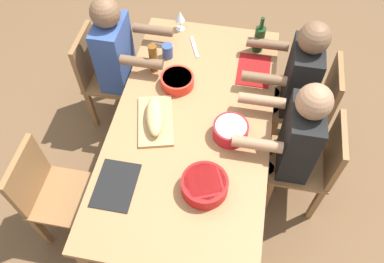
# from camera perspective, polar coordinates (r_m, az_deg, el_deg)

# --- Properties ---
(ground_plane) EXTENTS (8.00, 8.00, 0.00)m
(ground_plane) POSITION_cam_1_polar(r_m,az_deg,el_deg) (3.13, 0.00, -6.64)
(ground_plane) COLOR brown
(dining_table) EXTENTS (1.94, 1.02, 0.74)m
(dining_table) POSITION_cam_1_polar(r_m,az_deg,el_deg) (2.57, 0.00, 0.47)
(dining_table) COLOR #9E7044
(dining_table) RESTS_ON ground_plane
(chair_far_right) EXTENTS (0.40, 0.40, 0.85)m
(chair_far_right) POSITION_cam_1_polar(r_m,az_deg,el_deg) (3.22, -13.12, 8.35)
(chair_far_right) COLOR olive
(chair_far_right) RESTS_ON ground_plane
(diner_far_right) EXTENTS (0.41, 0.53, 1.20)m
(diner_far_right) POSITION_cam_1_polar(r_m,az_deg,el_deg) (3.01, -10.57, 10.79)
(diner_far_right) COLOR #2D2D38
(diner_far_right) RESTS_ON ground_plane
(chair_far_left) EXTENTS (0.40, 0.40, 0.85)m
(chair_far_left) POSITION_cam_1_polar(r_m,az_deg,el_deg) (2.69, -20.13, -8.32)
(chair_far_left) COLOR olive
(chair_far_left) RESTS_ON ground_plane
(chair_near_right) EXTENTS (0.40, 0.40, 0.85)m
(chair_near_right) POSITION_cam_1_polar(r_m,az_deg,el_deg) (3.08, 17.37, 4.12)
(chair_near_right) COLOR olive
(chair_near_right) RESTS_ON ground_plane
(diner_near_right) EXTENTS (0.41, 0.53, 1.20)m
(diner_near_right) POSITION_cam_1_polar(r_m,az_deg,el_deg) (2.89, 14.86, 7.38)
(diner_near_right) COLOR #2D2D38
(diner_near_right) RESTS_ON ground_plane
(chair_near_center) EXTENTS (0.40, 0.40, 0.85)m
(chair_near_center) POSITION_cam_1_polar(r_m,az_deg,el_deg) (2.76, 17.33, -4.31)
(chair_near_center) COLOR olive
(chair_near_center) RESTS_ON ground_plane
(diner_near_center) EXTENTS (0.41, 0.53, 1.20)m
(diner_near_center) POSITION_cam_1_polar(r_m,az_deg,el_deg) (2.55, 14.50, -1.27)
(diner_near_center) COLOR #2D2D38
(diner_near_center) RESTS_ON ground_plane
(serving_bowl_fruit) EXTENTS (0.23, 0.23, 0.08)m
(serving_bowl_fruit) POSITION_cam_1_polar(r_m,az_deg,el_deg) (2.68, -2.18, 7.55)
(serving_bowl_fruit) COLOR red
(serving_bowl_fruit) RESTS_ON dining_table
(serving_bowl_pasta) EXTENTS (0.22, 0.22, 0.10)m
(serving_bowl_pasta) POSITION_cam_1_polar(r_m,az_deg,el_deg) (2.41, 5.71, 0.24)
(serving_bowl_pasta) COLOR #B21923
(serving_bowl_pasta) RESTS_ON dining_table
(serving_bowl_greens) EXTENTS (0.27, 0.27, 0.09)m
(serving_bowl_greens) POSITION_cam_1_polar(r_m,az_deg,el_deg) (2.20, 1.88, -7.85)
(serving_bowl_greens) COLOR red
(serving_bowl_greens) RESTS_ON dining_table
(cutting_board) EXTENTS (0.44, 0.31, 0.02)m
(cutting_board) POSITION_cam_1_polar(r_m,az_deg,el_deg) (2.51, -5.39, 1.59)
(cutting_board) COLOR tan
(cutting_board) RESTS_ON dining_table
(bread_loaf) EXTENTS (0.34, 0.19, 0.09)m
(bread_loaf) POSITION_cam_1_polar(r_m,az_deg,el_deg) (2.46, -5.49, 2.35)
(bread_loaf) COLOR tan
(bread_loaf) RESTS_ON cutting_board
(wine_bottle) EXTENTS (0.08, 0.08, 0.29)m
(wine_bottle) POSITION_cam_1_polar(r_m,az_deg,el_deg) (2.93, 9.89, 13.38)
(wine_bottle) COLOR #193819
(wine_bottle) RESTS_ON dining_table
(beer_bottle) EXTENTS (0.06, 0.06, 0.22)m
(beer_bottle) POSITION_cam_1_polar(r_m,az_deg,el_deg) (2.75, -5.72, 10.72)
(beer_bottle) COLOR brown
(beer_bottle) RESTS_ON dining_table
(wine_glass) EXTENTS (0.08, 0.08, 0.17)m
(wine_glass) POSITION_cam_1_polar(r_m,az_deg,el_deg) (3.06, -1.80, 16.56)
(wine_glass) COLOR silver
(wine_glass) RESTS_ON dining_table
(cup_far_right) EXTENTS (0.08, 0.08, 0.11)m
(cup_far_right) POSITION_cam_1_polar(r_m,az_deg,el_deg) (2.87, -3.63, 11.75)
(cup_far_right) COLOR #334C8C
(cup_far_right) RESTS_ON dining_table
(fork_far_right) EXTENTS (0.02, 0.17, 0.01)m
(fork_far_right) POSITION_cam_1_polar(r_m,az_deg,el_deg) (3.00, -4.40, 12.69)
(fork_far_right) COLOR silver
(fork_far_right) RESTS_ON dining_table
(placemat_far_left) EXTENTS (0.32, 0.23, 0.01)m
(placemat_far_left) POSITION_cam_1_polar(r_m,az_deg,el_deg) (2.30, -11.20, -7.76)
(placemat_far_left) COLOR black
(placemat_far_left) RESTS_ON dining_table
(placemat_near_right) EXTENTS (0.32, 0.23, 0.01)m
(placemat_near_right) POSITION_cam_1_polar(r_m,az_deg,el_deg) (2.84, 9.09, 8.97)
(placemat_near_right) COLOR maroon
(placemat_near_right) RESTS_ON dining_table
(carving_knife) EXTENTS (0.22, 0.11, 0.01)m
(carving_knife) POSITION_cam_1_polar(r_m,az_deg,el_deg) (2.97, 0.36, 12.37)
(carving_knife) COLOR silver
(carving_knife) RESTS_ON dining_table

